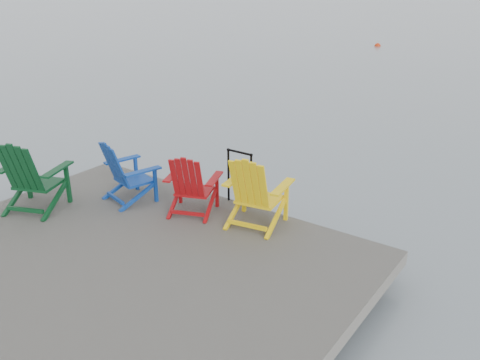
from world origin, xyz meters
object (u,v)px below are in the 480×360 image
Objects in this scene: chair_red at (191,183)px; buoy_b at (378,46)px; handrail at (240,172)px; chair_green at (31,175)px; chair_blue at (126,171)px; chair_yellow at (255,190)px.

buoy_b is at bearing 83.04° from chair_red.
handrail is 3.23m from chair_green.
chair_blue reaches higher than handrail.
handrail is 0.81× the size of chair_yellow.
handrail is 0.91× the size of chair_red.
buoy_b is at bearing 117.58° from chair_blue.
chair_green is 1.44m from chair_blue.
chair_yellow reaches higher than buoy_b.
chair_green reaches higher than chair_red.
chair_green is 3.49m from chair_yellow.
chair_yellow is (3.13, 1.56, -0.03)m from chair_green.
chair_green is (-2.50, -2.05, 0.05)m from handrail.
chair_red is (-0.40, -0.72, -0.04)m from handrail.
chair_blue is (0.93, 1.09, -0.07)m from chair_green.
chair_red is 2.68× the size of buoy_b.
chair_yellow is (2.19, 0.47, 0.04)m from chair_blue.
handrail is 0.80m from chair_yellow.
handrail is at bearing 17.66° from chair_green.
chair_yellow is at bearing -72.98° from buoy_b.
buoy_b is at bearing 105.95° from handrail.
chair_yellow is at bearing -38.20° from handrail.
chair_green reaches higher than handrail.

